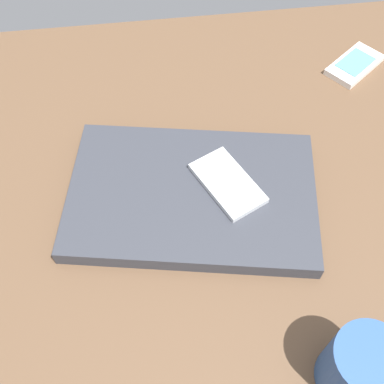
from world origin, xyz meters
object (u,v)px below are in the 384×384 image
object	(u,v)px
laptop_closed	(192,195)
cell_phone_on_laptop	(228,183)
cell_phone_on_desk	(355,65)
coffee_mug	(362,367)

from	to	relation	value
laptop_closed	cell_phone_on_laptop	bearing A→B (deg)	13.55
cell_phone_on_desk	coffee_mug	xyz separation A→B (cm)	(-17.13, -50.26, 3.90)
cell_phone_on_laptop	coffee_mug	distance (cm)	28.32
laptop_closed	coffee_mug	xyz separation A→B (cm)	(14.75, -26.33, 3.23)
laptop_closed	coffee_mug	distance (cm)	30.36
cell_phone_on_laptop	laptop_closed	bearing A→B (deg)	-177.54
laptop_closed	cell_phone_on_desk	xyz separation A→B (cm)	(31.88, 23.93, -0.67)
cell_phone_on_laptop	cell_phone_on_desk	world-z (taller)	cell_phone_on_laptop
cell_phone_on_desk	coffee_mug	distance (cm)	53.24
cell_phone_on_laptop	coffee_mug	world-z (taller)	coffee_mug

